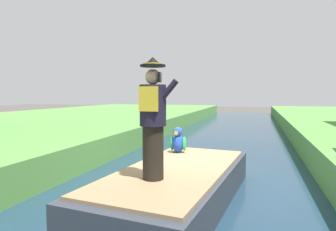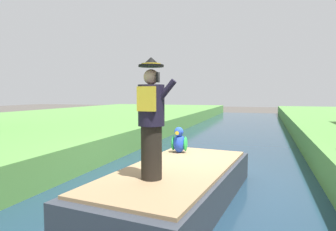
% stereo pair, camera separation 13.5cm
% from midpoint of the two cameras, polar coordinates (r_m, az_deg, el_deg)
% --- Properties ---
extents(ground_plane, '(80.00, 80.00, 0.00)m').
position_cam_midpoint_polar(ground_plane, '(6.60, 3.96, -13.53)').
color(ground_plane, '#4C4742').
extents(canal_water, '(5.21, 48.00, 0.10)m').
position_cam_midpoint_polar(canal_water, '(6.58, 3.96, -13.11)').
color(canal_water, '#1E384C').
rests_on(canal_water, ground).
extents(boat, '(2.23, 4.37, 0.61)m').
position_cam_midpoint_polar(boat, '(5.34, 0.91, -13.33)').
color(boat, '#333842').
rests_on(boat, canal_water).
extents(person_pirate, '(0.61, 0.42, 1.85)m').
position_cam_midpoint_polar(person_pirate, '(4.43, -3.78, -0.66)').
color(person_pirate, black).
rests_on(person_pirate, boat).
extents(parrot_plush, '(0.36, 0.35, 0.57)m').
position_cam_midpoint_polar(parrot_plush, '(6.53, 1.38, -5.08)').
color(parrot_plush, blue).
rests_on(parrot_plush, boat).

